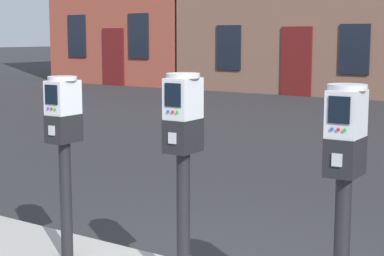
{
  "coord_description": "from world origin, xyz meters",
  "views": [
    {
      "loc": [
        2.37,
        -3.55,
        1.83
      ],
      "look_at": [
        0.01,
        -0.15,
        1.22
      ],
      "focal_mm": 59.53,
      "sensor_mm": 36.0,
      "label": 1
    }
  ],
  "objects": [
    {
      "name": "parking_meter_end_of_row",
      "position": [
        1.1,
        -0.25,
        1.12
      ],
      "size": [
        0.22,
        0.26,
        1.43
      ],
      "rotation": [
        0.0,
        0.0,
        -1.54
      ],
      "color": "black",
      "rests_on": "sidewalk_slab"
    },
    {
      "name": "parking_meter_near_kerb",
      "position": [
        -1.09,
        -0.25,
        1.1
      ],
      "size": [
        0.22,
        0.26,
        1.39
      ],
      "rotation": [
        0.0,
        0.0,
        -1.54
      ],
      "color": "black",
      "rests_on": "sidewalk_slab"
    },
    {
      "name": "parking_meter_twin_adjacent",
      "position": [
        0.01,
        -0.25,
        1.14
      ],
      "size": [
        0.22,
        0.26,
        1.45
      ],
      "rotation": [
        0.0,
        0.0,
        -1.54
      ],
      "color": "black",
      "rests_on": "sidewalk_slab"
    }
  ]
}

